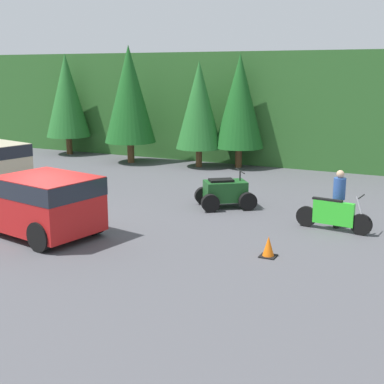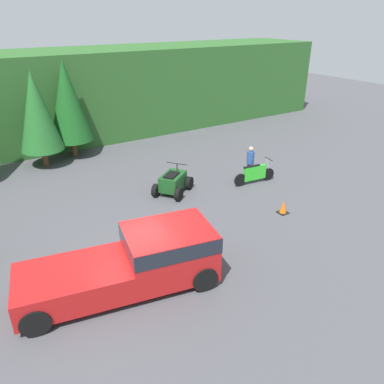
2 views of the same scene
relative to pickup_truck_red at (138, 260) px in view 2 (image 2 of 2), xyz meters
name	(u,v)px [view 2 (image 2 of 2)]	position (x,y,z in m)	size (l,w,h in m)	color
ground_plane	(137,274)	(0.15, 0.53, -0.94)	(80.00, 80.00, 0.00)	#4C4C51
hillside_backdrop	(25,100)	(0.15, 16.53, 1.86)	(44.00, 6.00, 5.60)	#2D6028
tree_mid_right	(37,111)	(-0.02, 12.09, 2.09)	(2.27, 2.27, 5.16)	brown
tree_right	(67,101)	(1.81, 12.79, 2.28)	(2.41, 2.41, 5.49)	brown
pickup_truck_red	(138,260)	(0.00, 0.00, 0.00)	(6.17, 3.20, 1.78)	red
dirt_bike	(255,174)	(8.19, 3.99, -0.46)	(2.30, 0.60, 1.17)	black
quad_atv	(173,183)	(4.21, 5.21, -0.42)	(2.36, 2.24, 1.30)	black
rider_person	(250,162)	(8.24, 4.44, 0.02)	(0.43, 0.43, 1.78)	black
traffic_cone	(283,208)	(7.16, 0.96, -0.69)	(0.42, 0.42, 0.55)	black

